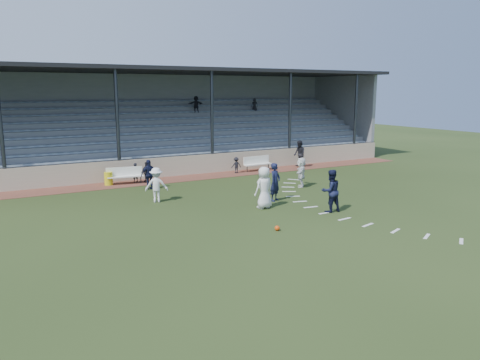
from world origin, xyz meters
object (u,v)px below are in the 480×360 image
trash_bin (108,179)px  official (299,154)px  player_white_lead (264,188)px  player_navy_lead (275,182)px  bench_right (257,162)px  football (277,228)px  bench_left (125,174)px

trash_bin → official: official is taller
player_white_lead → player_navy_lead: (1.22, 0.96, -0.03)m
trash_bin → bench_right: bearing=0.7°
player_navy_lead → official: 10.20m
bench_right → player_navy_lead: bearing=-119.1°
trash_bin → official: bearing=-0.4°
trash_bin → football: size_ratio=3.69×
football → official: (9.46, 11.66, 0.84)m
football → official: size_ratio=0.11×
bench_right → player_white_lead: player_white_lead is taller
player_white_lead → player_navy_lead: player_white_lead is taller
football → player_navy_lead: bearing=58.0°
player_white_lead → official: size_ratio=1.03×
bench_left → player_white_lead: player_white_lead is taller
bench_right → trash_bin: bench_right is taller
trash_bin → player_navy_lead: size_ratio=0.40×
bench_right → official: 3.28m
bench_right → player_navy_lead: 8.55m
bench_left → player_navy_lead: size_ratio=1.11×
bench_right → player_navy_lead: (-3.62, -7.74, 0.33)m
player_white_lead → bench_left: bearing=-73.1°
bench_left → player_white_lead: bearing=-56.5°
bench_right → player_white_lead: size_ratio=1.07×
bench_left → trash_bin: bearing=-178.7°
trash_bin → player_navy_lead: 9.77m
bench_right → football: 13.40m
trash_bin → player_navy_lead: (6.10, -7.62, 0.53)m
bench_left → football: bearing=-69.0°
bench_left → player_navy_lead: player_navy_lead is taller
bench_right → trash_bin: 9.72m
bench_right → football: (-6.20, -11.87, -0.49)m
football → official: bearing=51.0°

